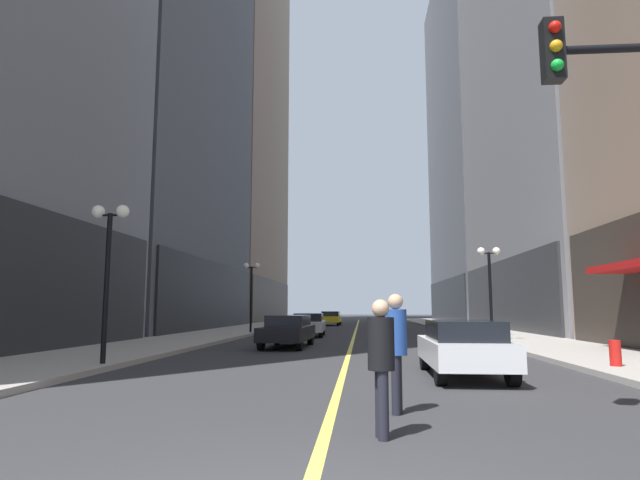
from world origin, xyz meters
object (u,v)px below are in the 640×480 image
object	(u,v)px
car_white	(463,346)
pedestrian_in_blue_hoodie	(396,343)
car_black	(288,330)
car_maroon	(391,320)
street_lamp_left_far	(251,282)
street_lamp_right_mid	(490,272)
car_yellow	(331,318)
pedestrian_in_black_coat	(381,356)
fire_hydrant_right	(615,356)
street_lamp_left_near	(109,247)
car_silver	(309,324)

from	to	relation	value
car_white	pedestrian_in_blue_hoodie	world-z (taller)	pedestrian_in_blue_hoodie
car_black	car_maroon	world-z (taller)	same
street_lamp_left_far	street_lamp_right_mid	size ratio (longest dim) A/B	1.00
car_yellow	pedestrian_in_black_coat	size ratio (longest dim) A/B	2.45
car_maroon	street_lamp_left_far	xyz separation A→B (m)	(-8.99, -7.49, 2.54)
car_white	fire_hydrant_right	distance (m)	4.28
car_black	pedestrian_in_black_coat	size ratio (longest dim) A/B	2.77
car_white	street_lamp_left_far	xyz separation A→B (m)	(-9.25, 19.60, 2.54)
car_white	street_lamp_left_far	bearing A→B (deg)	115.26
car_black	fire_hydrant_right	xyz separation A→B (m)	(9.50, -7.78, -0.32)
car_black	car_yellow	bearing A→B (deg)	89.80
car_white	car_maroon	bearing A→B (deg)	90.56
street_lamp_left_far	street_lamp_right_mid	bearing A→B (deg)	-30.41
pedestrian_in_black_coat	street_lamp_right_mid	bearing A→B (deg)	72.59
car_white	car_black	xyz separation A→B (m)	(-5.45, 9.14, 0.00)
street_lamp_left_far	street_lamp_right_mid	xyz separation A→B (m)	(12.80, -7.51, 0.00)
street_lamp_left_near	car_white	bearing A→B (deg)	-5.72
pedestrian_in_blue_hoodie	fire_hydrant_right	size ratio (longest dim) A/B	2.29
pedestrian_in_blue_hoodie	car_yellow	bearing A→B (deg)	94.77
pedestrian_in_black_coat	fire_hydrant_right	world-z (taller)	pedestrian_in_black_coat
car_maroon	fire_hydrant_right	bearing A→B (deg)	-80.48
car_white	pedestrian_in_black_coat	world-z (taller)	pedestrian_in_black_coat
pedestrian_in_black_coat	street_lamp_left_far	world-z (taller)	street_lamp_left_far
pedestrian_in_black_coat	street_lamp_left_far	bearing A→B (deg)	105.54
pedestrian_in_blue_hoodie	pedestrian_in_black_coat	xyz separation A→B (m)	(-0.29, -1.57, -0.07)
car_black	car_yellow	distance (m)	28.46
car_maroon	car_silver	bearing A→B (deg)	-119.35
car_maroon	pedestrian_in_black_coat	distance (m)	33.16
street_lamp_left_far	pedestrian_in_blue_hoodie	bearing A→B (deg)	-72.88
car_silver	car_maroon	distance (m)	10.60
car_yellow	pedestrian_in_blue_hoodie	xyz separation A→B (m)	(3.51, -42.05, 0.36)
car_maroon	car_black	bearing A→B (deg)	-106.12
street_lamp_left_far	car_silver	bearing A→B (deg)	-24.86
pedestrian_in_blue_hoodie	pedestrian_in_black_coat	world-z (taller)	pedestrian_in_blue_hoodie
car_silver	street_lamp_left_near	xyz separation A→B (m)	(-3.79, -16.92, 2.54)
pedestrian_in_black_coat	street_lamp_left_far	distance (m)	26.68
car_yellow	car_maroon	bearing A→B (deg)	-64.16
car_white	fire_hydrant_right	bearing A→B (deg)	18.60
car_maroon	street_lamp_left_near	bearing A→B (deg)	-108.96
pedestrian_in_black_coat	car_silver	bearing A→B (deg)	97.96
car_black	car_yellow	xyz separation A→B (m)	(0.10, 28.46, -0.00)
car_silver	fire_hydrant_right	bearing A→B (deg)	-60.02
car_maroon	street_lamp_left_far	distance (m)	11.97
car_white	street_lamp_left_far	world-z (taller)	street_lamp_left_far
street_lamp_left_far	car_white	bearing A→B (deg)	-64.74
car_silver	pedestrian_in_black_coat	xyz separation A→B (m)	(3.33, -23.86, 0.28)
car_silver	car_maroon	size ratio (longest dim) A/B	1.13
pedestrian_in_blue_hoodie	street_lamp_left_far	world-z (taller)	street_lamp_left_far
car_maroon	car_yellow	distance (m)	11.68
street_lamp_left_near	car_silver	bearing A→B (deg)	77.38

